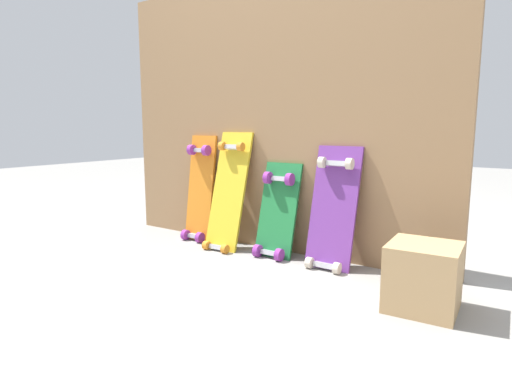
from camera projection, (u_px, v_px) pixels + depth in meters
ground_plane at (263, 250)px, 2.39m from camera, size 12.00×12.00×0.00m
plywood_wall_panel at (271, 116)px, 2.34m from camera, size 2.01×0.04×1.47m
skateboard_orange at (200, 193)px, 2.59m from camera, size 0.19×0.16×0.69m
skateboard_yellow at (227, 197)px, 2.41m from camera, size 0.21×0.25×0.72m
skateboard_green at (277, 216)px, 2.27m from camera, size 0.22×0.20×0.56m
skateboard_purple at (332, 215)px, 2.08m from camera, size 0.23×0.21×0.66m
wooden_crate at (423, 277)px, 1.61m from camera, size 0.26×0.26×0.25m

